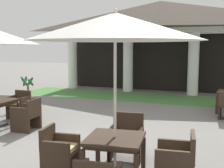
{
  "coord_description": "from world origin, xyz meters",
  "views": [
    {
      "loc": [
        3.05,
        -5.04,
        2.18
      ],
      "look_at": [
        0.07,
        2.37,
        1.17
      ],
      "focal_mm": 46.49,
      "sensor_mm": 36.0,
      "label": 1
    }
  ],
  "objects_px": {
    "patio_table_mid_right": "(115,143)",
    "potted_palm_left_edge": "(28,100)",
    "patio_umbrella_mid_right": "(115,28)",
    "patio_chair_mid_right_east": "(177,161)",
    "patio_chair_mid_right_north": "(126,138)",
    "patio_chair_mid_right_west": "(59,151)",
    "patio_chair_near_foreground_east": "(27,115)",
    "patio_chair_near_foreground_north": "(19,105)"
  },
  "relations": [
    {
      "from": "patio_chair_near_foreground_east",
      "to": "patio_chair_mid_right_north",
      "type": "height_order",
      "value": "patio_chair_mid_right_north"
    },
    {
      "from": "patio_chair_near_foreground_north",
      "to": "patio_chair_mid_right_east",
      "type": "bearing_deg",
      "value": 150.67
    },
    {
      "from": "patio_chair_mid_right_east",
      "to": "patio_table_mid_right",
      "type": "bearing_deg",
      "value": 90.0
    },
    {
      "from": "patio_umbrella_mid_right",
      "to": "patio_table_mid_right",
      "type": "bearing_deg",
      "value": 26.57
    },
    {
      "from": "patio_chair_near_foreground_north",
      "to": "patio_chair_mid_right_west",
      "type": "xyz_separation_m",
      "value": [
        3.33,
        -3.02,
        -0.01
      ]
    },
    {
      "from": "potted_palm_left_edge",
      "to": "patio_umbrella_mid_right",
      "type": "bearing_deg",
      "value": -40.03
    },
    {
      "from": "patio_chair_mid_right_west",
      "to": "patio_chair_mid_right_north",
      "type": "relative_size",
      "value": 0.95
    },
    {
      "from": "patio_chair_mid_right_west",
      "to": "patio_chair_mid_right_east",
      "type": "xyz_separation_m",
      "value": [
        1.95,
        0.28,
        0.01
      ]
    },
    {
      "from": "patio_chair_mid_right_north",
      "to": "patio_chair_mid_right_east",
      "type": "height_order",
      "value": "patio_chair_mid_right_north"
    },
    {
      "from": "patio_umbrella_mid_right",
      "to": "patio_chair_near_foreground_north",
      "type": "bearing_deg",
      "value": 146.26
    },
    {
      "from": "patio_umbrella_mid_right",
      "to": "patio_chair_mid_right_west",
      "type": "xyz_separation_m",
      "value": [
        -0.97,
        -0.14,
        -2.08
      ]
    },
    {
      "from": "potted_palm_left_edge",
      "to": "patio_table_mid_right",
      "type": "bearing_deg",
      "value": -40.03
    },
    {
      "from": "patio_chair_near_foreground_east",
      "to": "patio_chair_mid_right_west",
      "type": "bearing_deg",
      "value": -133.78
    },
    {
      "from": "patio_umbrella_mid_right",
      "to": "patio_chair_mid_right_north",
      "type": "distance_m",
      "value": 2.3
    },
    {
      "from": "patio_chair_near_foreground_east",
      "to": "patio_umbrella_mid_right",
      "type": "distance_m",
      "value": 4.25
    },
    {
      "from": "patio_chair_near_foreground_east",
      "to": "patio_chair_mid_right_east",
      "type": "xyz_separation_m",
      "value": [
        4.19,
        -1.72,
        0.02
      ]
    },
    {
      "from": "patio_chair_mid_right_east",
      "to": "potted_palm_left_edge",
      "type": "relative_size",
      "value": 0.74
    },
    {
      "from": "patio_table_mid_right",
      "to": "patio_umbrella_mid_right",
      "type": "height_order",
      "value": "patio_umbrella_mid_right"
    },
    {
      "from": "patio_chair_mid_right_north",
      "to": "potted_palm_left_edge",
      "type": "xyz_separation_m",
      "value": [
        -4.85,
        3.21,
        -0.1
      ]
    },
    {
      "from": "patio_table_mid_right",
      "to": "patio_chair_mid_right_east",
      "type": "xyz_separation_m",
      "value": [
        0.98,
        0.14,
        -0.22
      ]
    },
    {
      "from": "patio_umbrella_mid_right",
      "to": "patio_chair_mid_right_west",
      "type": "height_order",
      "value": "patio_umbrella_mid_right"
    },
    {
      "from": "patio_umbrella_mid_right",
      "to": "patio_chair_mid_right_west",
      "type": "relative_size",
      "value": 3.33
    },
    {
      "from": "patio_chair_near_foreground_east",
      "to": "patio_chair_near_foreground_north",
      "type": "distance_m",
      "value": 1.49
    },
    {
      "from": "patio_chair_mid_right_west",
      "to": "potted_palm_left_edge",
      "type": "height_order",
      "value": "potted_palm_left_edge"
    },
    {
      "from": "patio_umbrella_mid_right",
      "to": "patio_chair_mid_right_north",
      "type": "height_order",
      "value": "patio_umbrella_mid_right"
    },
    {
      "from": "patio_umbrella_mid_right",
      "to": "patio_chair_mid_right_east",
      "type": "xyz_separation_m",
      "value": [
        0.98,
        0.14,
        -2.07
      ]
    },
    {
      "from": "patio_chair_near_foreground_east",
      "to": "potted_palm_left_edge",
      "type": "xyz_separation_m",
      "value": [
        -1.78,
        2.33,
        -0.1
      ]
    },
    {
      "from": "patio_table_mid_right",
      "to": "potted_palm_left_edge",
      "type": "distance_m",
      "value": 6.52
    },
    {
      "from": "patio_chair_mid_right_north",
      "to": "potted_palm_left_edge",
      "type": "relative_size",
      "value": 0.74
    },
    {
      "from": "patio_umbrella_mid_right",
      "to": "patio_chair_mid_right_east",
      "type": "height_order",
      "value": "patio_umbrella_mid_right"
    },
    {
      "from": "patio_table_mid_right",
      "to": "potted_palm_left_edge",
      "type": "bearing_deg",
      "value": 139.97
    },
    {
      "from": "patio_chair_near_foreground_east",
      "to": "patio_chair_mid_right_east",
      "type": "distance_m",
      "value": 4.53
    },
    {
      "from": "patio_chair_mid_right_east",
      "to": "patio_chair_near_foreground_east",
      "type": "bearing_deg",
      "value": 59.49
    },
    {
      "from": "patio_chair_near_foreground_east",
      "to": "patio_chair_mid_right_west",
      "type": "height_order",
      "value": "patio_chair_near_foreground_east"
    },
    {
      "from": "patio_umbrella_mid_right",
      "to": "patio_chair_mid_right_east",
      "type": "distance_m",
      "value": 2.29
    },
    {
      "from": "patio_chair_near_foreground_north",
      "to": "patio_chair_mid_right_west",
      "type": "distance_m",
      "value": 4.49
    },
    {
      "from": "patio_chair_near_foreground_east",
      "to": "patio_chair_mid_right_west",
      "type": "distance_m",
      "value": 3.0
    },
    {
      "from": "patio_umbrella_mid_right",
      "to": "patio_chair_mid_right_north",
      "type": "bearing_deg",
      "value": 98.22
    },
    {
      "from": "patio_umbrella_mid_right",
      "to": "potted_palm_left_edge",
      "type": "height_order",
      "value": "patio_umbrella_mid_right"
    },
    {
      "from": "patio_chair_mid_right_west",
      "to": "potted_palm_left_edge",
      "type": "xyz_separation_m",
      "value": [
        -4.01,
        4.33,
        -0.1
      ]
    },
    {
      "from": "patio_chair_near_foreground_east",
      "to": "potted_palm_left_edge",
      "type": "bearing_deg",
      "value": 35.36
    },
    {
      "from": "patio_table_mid_right",
      "to": "patio_chair_mid_right_west",
      "type": "relative_size",
      "value": 1.22
    }
  ]
}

